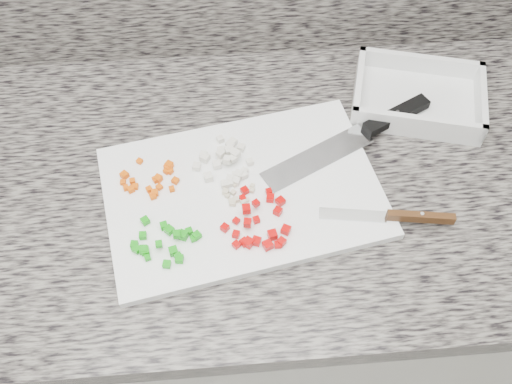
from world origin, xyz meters
TOP-DOWN VIEW (x-y plane):
  - cabinet at (0.00, 1.44)m, footprint 3.92×0.62m
  - countertop at (0.00, 1.44)m, footprint 3.96×0.64m
  - cutting_board at (0.07, 1.40)m, footprint 0.48×0.36m
  - carrot_pile at (-0.08, 1.42)m, footprint 0.10×0.08m
  - onion_pile at (0.04, 1.45)m, footprint 0.10×0.11m
  - green_pepper_pile at (-0.06, 1.31)m, footprint 0.11×0.09m
  - red_pepper_pile at (0.09, 1.33)m, footprint 0.11×0.12m
  - garlic_pile at (0.06, 1.38)m, footprint 0.05×0.05m
  - chef_knife at (0.29, 1.50)m, footprint 0.31×0.18m
  - paring_knife at (0.31, 1.32)m, footprint 0.21×0.05m
  - tray at (0.39, 1.57)m, footprint 0.26×0.22m

SIDE VIEW (x-z plane):
  - cabinet at x=0.00m, z-range 0.00..0.86m
  - countertop at x=0.00m, z-range 0.86..0.90m
  - cutting_board at x=0.07m, z-range 0.90..0.91m
  - tray at x=0.39m, z-range 0.89..0.94m
  - garlic_pile at x=0.06m, z-range 0.91..0.92m
  - carrot_pile at x=-0.08m, z-range 0.91..0.92m
  - chef_knife at x=0.29m, z-range 0.91..0.93m
  - paring_knife at x=0.31m, z-range 0.91..0.93m
  - green_pepper_pile at x=-0.06m, z-range 0.91..0.93m
  - red_pepper_pile at x=0.09m, z-range 0.91..0.93m
  - onion_pile at x=0.04m, z-range 0.91..0.93m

